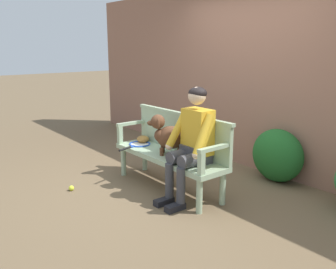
% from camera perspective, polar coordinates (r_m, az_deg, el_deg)
% --- Properties ---
extents(ground_plane, '(40.00, 40.00, 0.00)m').
position_cam_1_polar(ground_plane, '(4.70, 0.00, -8.36)').
color(ground_plane, brown).
extents(brick_garden_fence, '(8.00, 0.30, 2.66)m').
position_cam_1_polar(brick_garden_fence, '(5.53, 13.41, 8.83)').
color(brick_garden_fence, '#936651').
rests_on(brick_garden_fence, ground).
extents(hedge_bush_mid_left, '(0.73, 0.48, 0.71)m').
position_cam_1_polar(hedge_bush_mid_left, '(5.04, 16.70, -3.14)').
color(hedge_bush_mid_left, '#1E5B23').
rests_on(hedge_bush_mid_left, ground).
extents(garden_bench, '(1.69, 0.48, 0.45)m').
position_cam_1_polar(garden_bench, '(4.56, 0.00, -3.79)').
color(garden_bench, '#9EB793').
rests_on(garden_bench, ground).
extents(bench_backrest, '(1.73, 0.06, 0.50)m').
position_cam_1_polar(bench_backrest, '(4.61, 2.05, 0.44)').
color(bench_backrest, '#9EB793').
rests_on(bench_backrest, garden_bench).
extents(bench_armrest_left_end, '(0.06, 0.48, 0.28)m').
position_cam_1_polar(bench_armrest_left_end, '(5.08, -6.43, 1.00)').
color(bench_armrest_left_end, '#9EB793').
rests_on(bench_armrest_left_end, garden_bench).
extents(bench_armrest_right_end, '(0.06, 0.48, 0.28)m').
position_cam_1_polar(bench_armrest_right_end, '(3.86, 6.48, -3.14)').
color(bench_armrest_right_end, '#9EB793').
rests_on(bench_armrest_right_end, garden_bench).
extents(person_seated, '(0.56, 0.64, 1.32)m').
position_cam_1_polar(person_seated, '(4.13, 3.81, -0.89)').
color(person_seated, black).
rests_on(person_seated, ground).
extents(dog_on_bench, '(0.43, 0.45, 0.50)m').
position_cam_1_polar(dog_on_bench, '(4.48, -0.09, -0.02)').
color(dog_on_bench, brown).
rests_on(dog_on_bench, garden_bench).
extents(tennis_racket, '(0.36, 0.58, 0.03)m').
position_cam_1_polar(tennis_racket, '(4.96, -4.64, -1.54)').
color(tennis_racket, blue).
rests_on(tennis_racket, garden_bench).
extents(baseball_glove, '(0.28, 0.26, 0.09)m').
position_cam_1_polar(baseball_glove, '(5.09, -3.95, -0.71)').
color(baseball_glove, '#9E6B2D').
rests_on(baseball_glove, garden_bench).
extents(tennis_ball, '(0.07, 0.07, 0.07)m').
position_cam_1_polar(tennis_ball, '(4.76, -14.85, -8.10)').
color(tennis_ball, '#CCDB33').
rests_on(tennis_ball, ground).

